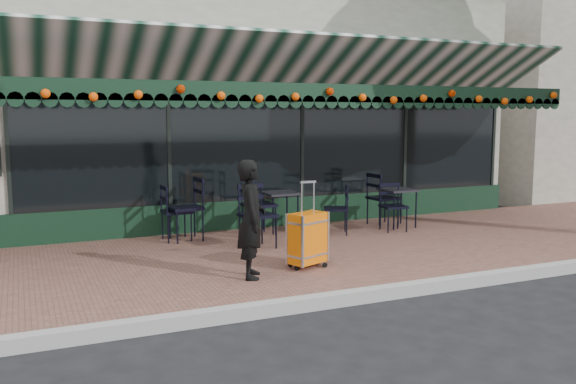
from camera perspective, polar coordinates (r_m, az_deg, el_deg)
name	(u,v)px	position (r m, az deg, el deg)	size (l,w,h in m)	color
ground	(339,303)	(7.08, 4.76, -10.31)	(80.00, 80.00, 0.00)	black
sidewalk	(272,259)	(8.80, -1.52, -6.25)	(18.00, 4.00, 0.15)	brown
curb	(342,299)	(6.99, 5.08, -9.90)	(18.00, 0.16, 0.15)	#9E9E99
restaurant_building	(173,108)	(14.12, -10.68, 7.75)	(12.00, 9.60, 4.50)	gray
woman	(251,219)	(7.40, -3.45, -2.55)	(0.53, 0.35, 1.45)	black
suitcase	(308,239)	(7.93, 1.85, -4.42)	(0.56, 0.44, 1.12)	orange
cafe_table_a	(398,193)	(10.91, 10.26, -0.07)	(0.55, 0.55, 0.67)	black
cafe_table_b	(280,196)	(10.34, -0.73, -0.38)	(0.54, 0.54, 0.67)	black
chair_a_left	(336,209)	(10.15, 4.50, -1.62)	(0.41, 0.41, 0.83)	black
chair_a_right	(383,199)	(11.05, 8.89, -0.62)	(0.48, 0.48, 0.96)	black
chair_a_front	(393,207)	(10.52, 9.84, -1.40)	(0.41, 0.41, 0.83)	black
chair_b_left	(186,209)	(9.74, -9.54, -1.54)	(0.51, 0.51, 1.01)	black
chair_b_right	(259,205)	(10.01, -2.74, -1.26)	(0.50, 0.50, 0.99)	black
chair_b_front	(258,216)	(9.07, -2.85, -2.25)	(0.48, 0.48, 0.96)	black
chair_solo	(176,212)	(9.76, -10.40, -1.88)	(0.45, 0.45, 0.90)	black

